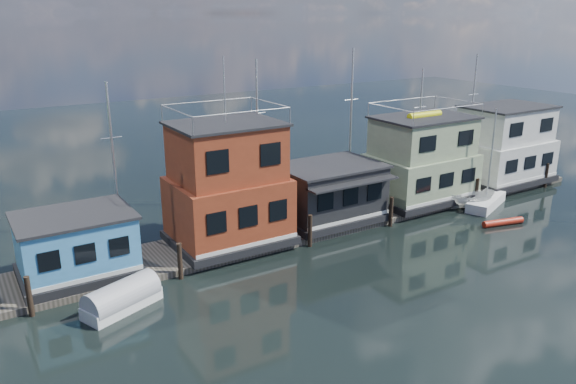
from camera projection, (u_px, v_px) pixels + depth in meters
ground at (460, 286)px, 31.58m from camera, size 160.00×160.00×0.00m
dock at (334, 220)px, 41.24m from camera, size 48.00×5.00×0.40m
houseboat_blue at (77, 245)px, 31.60m from camera, size 6.40×4.90×3.66m
houseboat_red at (228, 187)px, 35.79m from camera, size 7.40×5.90×11.86m
houseboat_dark at (329, 192)px, 40.30m from camera, size 7.40×6.10×4.06m
houseboat_green at (421, 160)px, 44.49m from camera, size 8.40×5.90×7.03m
houseboat_white at (504, 146)px, 49.51m from camera, size 8.40×5.90×6.66m
pilings at (354, 220)px, 38.53m from camera, size 42.28×0.28×2.20m
background_masts at (339, 128)px, 46.86m from camera, size 36.40×0.16×12.00m
day_sailer at (486, 201)px, 44.49m from camera, size 5.22×3.42×7.83m
tarp_runabout at (122, 298)px, 28.99m from camera, size 4.38×2.98×1.66m
red_kayak at (503, 222)px, 40.64m from camera, size 3.32×1.22×0.48m
motorboat at (470, 200)px, 43.97m from camera, size 4.04×3.05×1.47m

